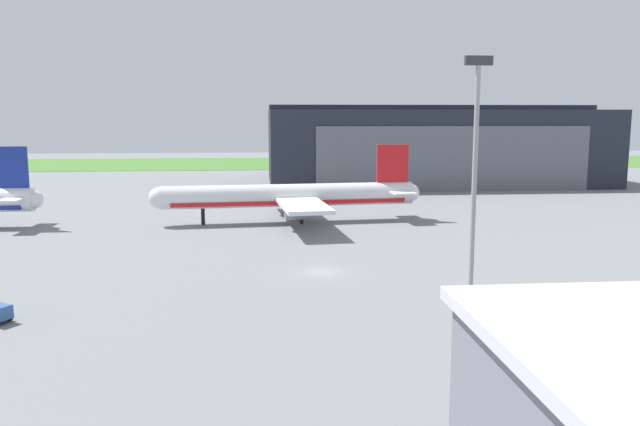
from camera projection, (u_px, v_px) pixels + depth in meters
ground_plane at (322, 272)px, 66.47m from camera, size 440.00×440.00×0.00m
grass_field_strip at (280, 163)px, 218.50m from camera, size 440.00×56.00×0.08m
maintenance_hangar at (431, 146)px, 154.87m from camera, size 77.88×39.24×18.55m
airliner_far_right at (291, 196)px, 96.79m from camera, size 41.01×32.26×11.65m
apron_light_mast at (475, 160)px, 55.98m from camera, size 2.40×0.50×21.12m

